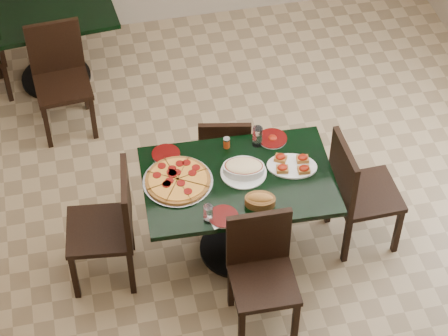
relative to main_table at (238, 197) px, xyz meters
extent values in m
plane|color=#8C7451|center=(0.03, 0.13, -0.57)|extent=(5.50, 5.50, 0.00)
cube|color=black|center=(0.00, 0.00, 0.16)|extent=(1.32, 0.88, 0.04)
cylinder|color=black|center=(0.00, 0.00, -0.21)|extent=(0.11, 0.11, 0.71)
cylinder|color=black|center=(0.00, 0.00, -0.55)|extent=(0.55, 0.55, 0.03)
cube|color=black|center=(-1.13, 2.23, 0.16)|extent=(1.18, 0.90, 0.04)
cylinder|color=black|center=(-1.13, 2.23, -0.21)|extent=(0.12, 0.12, 0.71)
cylinder|color=black|center=(-1.13, 2.23, -0.55)|extent=(0.61, 0.61, 0.03)
cube|color=black|center=(0.04, 0.64, -0.18)|extent=(0.44, 0.44, 0.04)
cube|color=black|center=(0.01, 0.48, 0.04)|extent=(0.38, 0.11, 0.40)
cube|color=black|center=(0.23, 0.77, -0.39)|extent=(0.05, 0.05, 0.36)
cube|color=black|center=(0.17, 0.45, -0.39)|extent=(0.05, 0.05, 0.36)
cube|color=black|center=(-0.08, 0.83, -0.39)|extent=(0.05, 0.05, 0.36)
cube|color=black|center=(-0.14, 0.52, -0.39)|extent=(0.05, 0.05, 0.36)
cube|color=black|center=(0.02, -0.65, -0.14)|extent=(0.43, 0.43, 0.04)
cube|color=black|center=(0.03, -0.46, 0.11)|extent=(0.42, 0.05, 0.45)
cube|color=black|center=(-0.16, -0.82, -0.36)|extent=(0.04, 0.04, 0.41)
cube|color=black|center=(-0.15, -0.46, -0.36)|extent=(0.04, 0.04, 0.41)
cube|color=black|center=(0.19, -0.83, -0.36)|extent=(0.04, 0.04, 0.41)
cube|color=black|center=(0.21, -0.47, -0.36)|extent=(0.04, 0.04, 0.41)
cube|color=black|center=(0.92, -0.07, -0.11)|extent=(0.45, 0.45, 0.04)
cube|color=black|center=(0.71, -0.07, 0.15)|extent=(0.05, 0.44, 0.48)
cube|color=black|center=(1.11, -0.25, -0.35)|extent=(0.04, 0.04, 0.44)
cube|color=black|center=(0.73, -0.26, -0.35)|extent=(0.04, 0.04, 0.44)
cube|color=black|center=(1.11, 0.13, -0.35)|extent=(0.04, 0.04, 0.44)
cube|color=black|center=(0.72, 0.12, -0.35)|extent=(0.04, 0.04, 0.44)
cube|color=black|center=(-0.96, 0.00, -0.11)|extent=(0.50, 0.50, 0.04)
cube|color=black|center=(-0.76, -0.02, 0.15)|extent=(0.09, 0.45, 0.48)
cube|color=black|center=(-1.13, 0.22, -0.35)|extent=(0.04, 0.04, 0.44)
cube|color=black|center=(-0.75, 0.17, -0.35)|extent=(0.04, 0.04, 0.44)
cube|color=black|center=(-1.18, -0.17, -0.35)|extent=(0.04, 0.04, 0.44)
cube|color=black|center=(-0.79, -0.21, -0.35)|extent=(0.04, 0.04, 0.44)
cube|color=black|center=(-1.07, 1.58, -0.12)|extent=(0.46, 0.46, 0.04)
cube|color=black|center=(-1.09, 1.77, 0.13)|extent=(0.43, 0.07, 0.46)
cube|color=black|center=(-1.25, 1.38, -0.36)|extent=(0.04, 0.04, 0.42)
cube|color=black|center=(-1.27, 1.75, -0.36)|extent=(0.04, 0.04, 0.42)
cube|color=black|center=(-0.87, 1.40, -0.36)|extent=(0.04, 0.04, 0.42)
cube|color=black|center=(-0.90, 1.77, -0.36)|extent=(0.04, 0.04, 0.42)
cube|color=black|center=(-1.53, 2.02, -0.38)|extent=(0.05, 0.05, 0.38)
cylinder|color=#ABABB1|center=(-0.40, 0.06, 0.19)|extent=(0.47, 0.47, 0.01)
cylinder|color=brown|center=(-0.40, 0.06, 0.20)|extent=(0.44, 0.44, 0.02)
cylinder|color=orange|center=(-0.40, 0.06, 0.21)|extent=(0.39, 0.39, 0.01)
cylinder|color=silver|center=(0.04, 0.04, 0.19)|extent=(0.31, 0.31, 0.01)
ellipsoid|color=beige|center=(0.04, 0.04, 0.25)|extent=(0.28, 0.22, 0.04)
ellipsoid|color=#B77B32|center=(0.08, -0.25, 0.24)|extent=(0.19, 0.12, 0.07)
cylinder|color=silver|center=(-0.17, -0.31, 0.19)|extent=(0.19, 0.19, 0.01)
cylinder|color=#3E0404|center=(-0.17, -0.31, 0.19)|extent=(0.20, 0.20, 0.00)
cylinder|color=silver|center=(0.32, 0.32, 0.19)|extent=(0.20, 0.20, 0.01)
cylinder|color=#3E0404|center=(0.32, 0.32, 0.19)|extent=(0.21, 0.21, 0.00)
ellipsoid|color=maroon|center=(0.32, 0.32, 0.20)|extent=(0.06, 0.06, 0.03)
cylinder|color=silver|center=(-0.44, 0.33, 0.19)|extent=(0.19, 0.19, 0.01)
cylinder|color=#3E0404|center=(-0.44, 0.33, 0.19)|extent=(0.20, 0.20, 0.00)
cube|color=white|center=(-0.19, -0.31, 0.18)|extent=(0.18, 0.18, 0.00)
cube|color=#ABABB1|center=(-0.17, -0.31, 0.19)|extent=(0.04, 0.14, 0.00)
cylinder|color=white|center=(0.20, 0.30, 0.26)|extent=(0.07, 0.07, 0.15)
cylinder|color=white|center=(-0.27, -0.32, 0.25)|extent=(0.06, 0.06, 0.13)
cylinder|color=#BF5014|center=(-0.01, 0.31, 0.22)|extent=(0.05, 0.05, 0.07)
cylinder|color=#ABABB1|center=(-0.01, 0.31, 0.26)|extent=(0.05, 0.05, 0.01)
camera|label=1|loc=(-0.96, -3.89, 4.43)|focal=70.00mm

